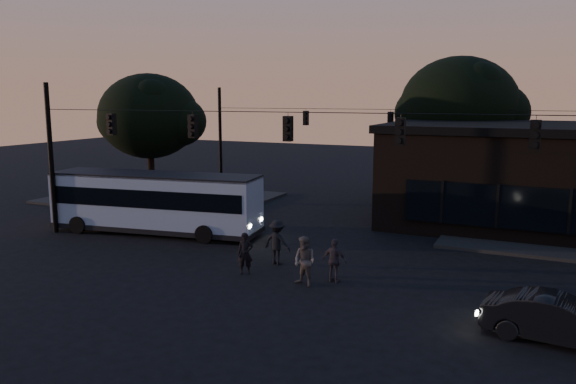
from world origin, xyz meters
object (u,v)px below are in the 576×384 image
at_px(pedestrian_a, 245,254).
at_px(pedestrian_c, 335,261).
at_px(building, 536,175).
at_px(bus, 155,200).
at_px(pedestrian_b, 305,261).
at_px(car, 558,319).
at_px(pedestrian_d, 277,242).

distance_m(pedestrian_a, pedestrian_c, 3.52).
relative_size(building, pedestrian_a, 9.45).
xyz_separation_m(bus, pedestrian_c, (10.83, -3.43, -0.88)).
bearing_deg(bus, pedestrian_b, -31.56).
relative_size(pedestrian_a, pedestrian_b, 0.89).
bearing_deg(bus, car, -25.74).
bearing_deg(pedestrian_a, car, -32.00).
relative_size(car, pedestrian_a, 2.46).
distance_m(building, pedestrian_a, 17.20).
xyz_separation_m(bus, car, (18.28, -5.71, -1.04)).
distance_m(bus, pedestrian_b, 10.88).
height_order(bus, pedestrian_d, bus).
bearing_deg(pedestrian_c, car, 170.03).
relative_size(building, car, 3.84).
relative_size(pedestrian_b, pedestrian_d, 0.99).
bearing_deg(bus, building, 21.50).
bearing_deg(bus, pedestrian_c, -25.99).
height_order(building, pedestrian_a, building).
height_order(pedestrian_c, pedestrian_d, pedestrian_d).
xyz_separation_m(pedestrian_b, pedestrian_c, (0.85, 0.83, -0.09)).
distance_m(car, pedestrian_b, 8.43).
xyz_separation_m(bus, pedestrian_d, (7.90, -2.26, -0.78)).
distance_m(car, pedestrian_d, 10.93).
bearing_deg(pedestrian_a, pedestrian_d, 49.13).
bearing_deg(car, pedestrian_c, 79.13).
height_order(bus, pedestrian_c, bus).
height_order(pedestrian_a, pedestrian_c, pedestrian_c).
relative_size(pedestrian_a, pedestrian_d, 0.88).
bearing_deg(bus, pedestrian_d, -24.39).
distance_m(building, pedestrian_c, 14.97).
xyz_separation_m(building, pedestrian_a, (-9.93, -13.91, -1.89)).
distance_m(car, pedestrian_c, 7.79).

